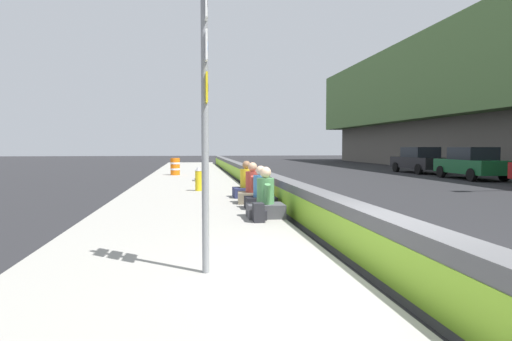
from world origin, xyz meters
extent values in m
plane|color=#232326|center=(0.00, 0.00, 0.00)|extent=(160.00, 160.00, 0.00)
cube|color=gray|center=(0.00, 2.65, 0.07)|extent=(80.00, 4.40, 0.14)
cube|color=#545456|center=(0.00, 0.00, 0.42)|extent=(76.00, 0.44, 0.85)
cube|color=#8CC62D|center=(0.00, 0.23, 0.38)|extent=(74.48, 0.01, 0.54)
cylinder|color=gray|center=(0.31, 2.32, 1.94)|extent=(0.09, 0.09, 3.60)
cube|color=white|center=(0.31, 2.30, 3.44)|extent=(0.44, 0.02, 0.36)
cube|color=black|center=(0.31, 2.28, 3.44)|extent=(0.30, 0.01, 0.10)
cube|color=white|center=(0.31, 2.30, 2.94)|extent=(0.44, 0.02, 0.36)
cube|color=#1956AD|center=(0.31, 2.28, 2.94)|extent=(0.30, 0.01, 0.10)
cube|color=yellow|center=(0.31, 2.30, 2.44)|extent=(0.44, 0.02, 0.36)
cube|color=black|center=(0.31, 2.28, 2.44)|extent=(0.30, 0.01, 0.10)
cylinder|color=gold|center=(10.72, 2.26, 0.50)|extent=(0.24, 0.24, 0.72)
cone|color=gray|center=(10.72, 2.26, 0.94)|extent=(0.26, 0.26, 0.16)
cylinder|color=gray|center=(10.72, 2.09, 0.54)|extent=(0.10, 0.12, 0.10)
cylinder|color=gray|center=(10.72, 2.43, 0.54)|extent=(0.10, 0.12, 0.10)
cube|color=#424247|center=(4.49, 0.85, 0.29)|extent=(0.70, 0.82, 0.31)
cylinder|color=#4C8951|center=(4.49, 0.85, 0.74)|extent=(0.39, 0.39, 0.58)
sphere|color=beige|center=(4.49, 0.85, 1.15)|extent=(0.26, 0.26, 0.26)
cylinder|color=#4C8951|center=(4.70, 0.85, 0.68)|extent=(0.30, 0.14, 0.51)
cylinder|color=#4C8951|center=(4.27, 0.86, 0.68)|extent=(0.30, 0.14, 0.51)
cube|color=black|center=(5.95, 0.74, 0.29)|extent=(0.67, 0.79, 0.30)
cylinder|color=#427FB7|center=(5.95, 0.74, 0.72)|extent=(0.38, 0.38, 0.56)
sphere|color=beige|center=(5.95, 0.74, 1.12)|extent=(0.25, 0.25, 0.25)
cylinder|color=#427FB7|center=(6.16, 0.74, 0.66)|extent=(0.29, 0.13, 0.49)
cylinder|color=#427FB7|center=(5.74, 0.74, 0.66)|extent=(0.29, 0.13, 0.49)
cube|color=#706651|center=(7.03, 0.80, 0.29)|extent=(0.77, 0.88, 0.31)
cylinder|color=#AD3D33|center=(7.03, 0.80, 0.74)|extent=(0.39, 0.39, 0.58)
sphere|color=tan|center=(7.03, 0.80, 1.16)|extent=(0.26, 0.26, 0.26)
cylinder|color=#AD3D33|center=(7.25, 0.78, 0.68)|extent=(0.31, 0.16, 0.51)
cylinder|color=#AD3D33|center=(6.81, 0.82, 0.68)|extent=(0.31, 0.16, 0.51)
cube|color=#23284C|center=(8.46, 0.79, 0.29)|extent=(0.72, 0.84, 0.31)
cylinder|color=gold|center=(8.46, 0.79, 0.74)|extent=(0.39, 0.39, 0.58)
sphere|color=#8E6647|center=(8.46, 0.79, 1.16)|extent=(0.26, 0.26, 0.26)
cylinder|color=gold|center=(8.68, 0.80, 0.68)|extent=(0.30, 0.15, 0.51)
cylinder|color=gold|center=(8.24, 0.79, 0.68)|extent=(0.30, 0.15, 0.51)
cube|color=#232328|center=(3.91, 1.10, 0.34)|extent=(0.32, 0.22, 0.40)
cube|color=#232328|center=(3.91, 0.96, 0.28)|extent=(0.22, 0.06, 0.20)
cylinder|color=orange|center=(19.82, 3.43, 0.61)|extent=(0.52, 0.52, 0.95)
cylinder|color=white|center=(19.82, 3.43, 0.80)|extent=(0.54, 0.54, 0.10)
cylinder|color=white|center=(19.82, 3.43, 0.47)|extent=(0.54, 0.54, 0.10)
cube|color=#145128|center=(16.19, -12.16, 0.69)|extent=(4.56, 1.96, 0.72)
cube|color=black|center=(16.09, -12.16, 1.38)|extent=(2.26, 1.70, 0.66)
cylinder|color=black|center=(17.66, -11.35, 0.33)|extent=(0.67, 0.24, 0.66)
cylinder|color=black|center=(17.60, -13.08, 0.33)|extent=(0.67, 0.24, 0.66)
cylinder|color=black|center=(14.78, -11.25, 0.33)|extent=(0.67, 0.24, 0.66)
cylinder|color=black|center=(14.72, -12.97, 0.33)|extent=(0.67, 0.24, 0.66)
cube|color=black|center=(21.81, -12.28, 0.69)|extent=(4.56, 1.95, 0.72)
cube|color=black|center=(21.71, -12.29, 1.38)|extent=(2.25, 1.69, 0.66)
cylinder|color=black|center=(23.22, -11.37, 0.33)|extent=(0.67, 0.24, 0.66)
cylinder|color=black|center=(23.28, -13.10, 0.33)|extent=(0.67, 0.24, 0.66)
cylinder|color=black|center=(20.34, -11.47, 0.33)|extent=(0.67, 0.24, 0.66)
cylinder|color=black|center=(20.40, -13.19, 0.33)|extent=(0.67, 0.24, 0.66)
camera|label=1|loc=(-5.20, 2.48, 1.73)|focal=30.86mm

